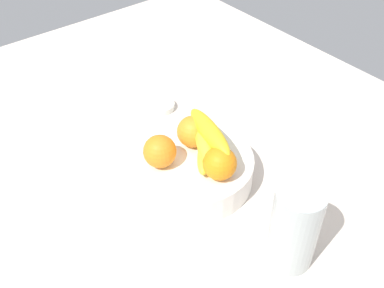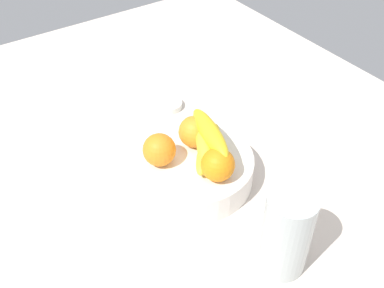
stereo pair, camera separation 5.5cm
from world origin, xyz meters
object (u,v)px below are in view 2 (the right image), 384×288
(banana_bunch, at_px, (208,140))
(fruit_bowl, at_px, (192,168))
(orange_center, at_px, (194,132))
(orange_front_left, at_px, (159,150))
(orange_front_right, at_px, (218,165))
(jar_lid, at_px, (168,105))
(thermos_tumbler, at_px, (286,233))

(banana_bunch, bearing_deg, fruit_bowl, 75.13)
(fruit_bowl, relative_size, orange_center, 3.82)
(fruit_bowl, height_order, orange_front_left, orange_front_left)
(orange_front_right, height_order, orange_center, same)
(banana_bunch, bearing_deg, jar_lid, -13.76)
(orange_center, height_order, banana_bunch, banana_bunch)
(banana_bunch, xyz_separation_m, thermos_tumbler, (-0.27, 0.02, -0.02))
(orange_center, bearing_deg, thermos_tumbler, 176.41)
(orange_front_right, relative_size, jar_lid, 0.94)
(orange_front_left, height_order, orange_front_right, same)
(orange_front_left, relative_size, orange_front_right, 1.00)
(orange_front_left, height_order, jar_lid, orange_front_left)
(orange_center, relative_size, banana_bunch, 0.39)
(fruit_bowl, bearing_deg, jar_lid, -21.08)
(fruit_bowl, xyz_separation_m, thermos_tumbler, (-0.28, -0.01, 0.06))
(orange_front_right, distance_m, thermos_tumbler, 0.20)
(orange_front_right, bearing_deg, jar_lid, -15.02)
(orange_front_left, bearing_deg, fruit_bowl, -113.23)
(orange_front_right, bearing_deg, orange_center, -10.43)
(orange_front_right, distance_m, jar_lid, 0.37)
(orange_front_right, height_order, jar_lid, orange_front_right)
(banana_bunch, bearing_deg, thermos_tumbler, 175.00)
(orange_center, bearing_deg, orange_front_left, 94.80)
(orange_front_right, xyz_separation_m, orange_center, (0.11, -0.02, 0.00))
(orange_front_left, relative_size, banana_bunch, 0.39)
(fruit_bowl, distance_m, orange_front_right, 0.10)
(jar_lid, bearing_deg, thermos_tumbler, 170.56)
(jar_lid, bearing_deg, orange_center, 162.74)
(fruit_bowl, distance_m, banana_bunch, 0.08)
(orange_front_left, height_order, banana_bunch, banana_bunch)
(fruit_bowl, distance_m, orange_center, 0.08)
(orange_front_right, bearing_deg, fruit_bowl, 7.06)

